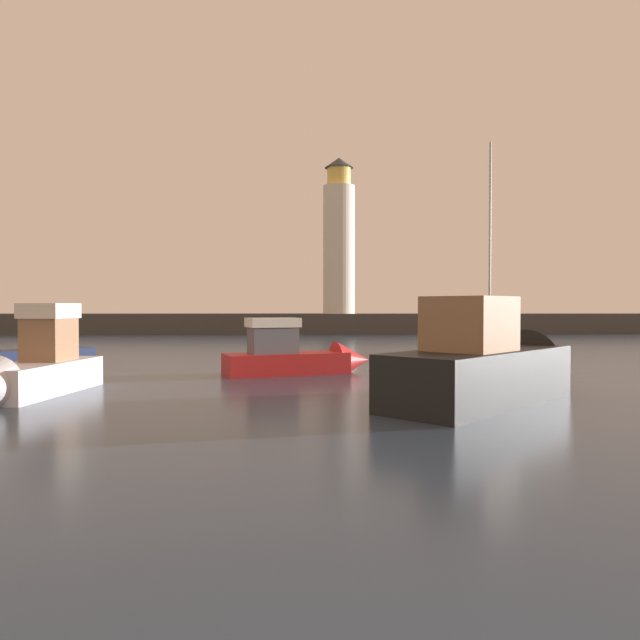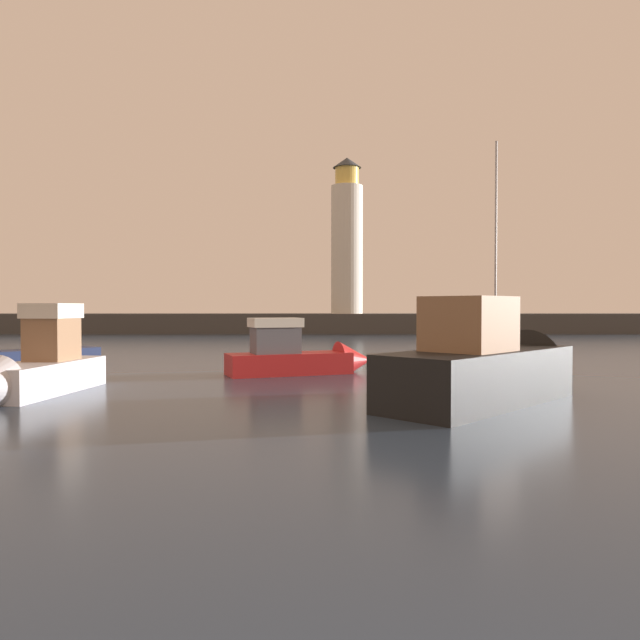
{
  "view_description": "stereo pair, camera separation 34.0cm",
  "coord_description": "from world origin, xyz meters",
  "px_view_note": "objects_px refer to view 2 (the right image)",
  "views": [
    {
      "loc": [
        -1.36,
        -1.07,
        2.62
      ],
      "look_at": [
        -0.9,
        16.9,
        2.23
      ],
      "focal_mm": 33.73,
      "sensor_mm": 36.0,
      "label": 1
    },
    {
      "loc": [
        -1.01,
        -1.08,
        2.62
      ],
      "look_at": [
        -0.9,
        16.9,
        2.23
      ],
      "focal_mm": 33.73,
      "sensor_mm": 36.0,
      "label": 2
    }
  ],
  "objects_px": {
    "motorboat_2": "(29,370)",
    "sailboat_moored": "(490,346)",
    "motorboat_1": "(27,356)",
    "lighthouse": "(347,240)",
    "motorboat_0": "(305,356)",
    "motorboat_3": "(498,366)"
  },
  "relations": [
    {
      "from": "lighthouse",
      "to": "motorboat_0",
      "type": "relative_size",
      "value": 2.56
    },
    {
      "from": "lighthouse",
      "to": "motorboat_0",
      "type": "xyz_separation_m",
      "value": [
        -3.55,
        -36.9,
        -8.69
      ]
    },
    {
      "from": "motorboat_1",
      "to": "sailboat_moored",
      "type": "xyz_separation_m",
      "value": [
        21.56,
        6.85,
        -0.05
      ]
    },
    {
      "from": "motorboat_1",
      "to": "motorboat_2",
      "type": "distance_m",
      "value": 8.57
    },
    {
      "from": "motorboat_0",
      "to": "motorboat_1",
      "type": "xyz_separation_m",
      "value": [
        -11.74,
        1.73,
        -0.11
      ]
    },
    {
      "from": "motorboat_3",
      "to": "motorboat_2",
      "type": "bearing_deg",
      "value": 176.63
    },
    {
      "from": "motorboat_0",
      "to": "motorboat_2",
      "type": "bearing_deg",
      "value": -143.21
    },
    {
      "from": "motorboat_2",
      "to": "sailboat_moored",
      "type": "relative_size",
      "value": 0.55
    },
    {
      "from": "motorboat_3",
      "to": "sailboat_moored",
      "type": "height_order",
      "value": "sailboat_moored"
    },
    {
      "from": "motorboat_0",
      "to": "lighthouse",
      "type": "bearing_deg",
      "value": 84.51
    },
    {
      "from": "motorboat_2",
      "to": "sailboat_moored",
      "type": "bearing_deg",
      "value": 39.26
    },
    {
      "from": "motorboat_0",
      "to": "sailboat_moored",
      "type": "height_order",
      "value": "sailboat_moored"
    },
    {
      "from": "lighthouse",
      "to": "sailboat_moored",
      "type": "bearing_deg",
      "value": -77.51
    },
    {
      "from": "motorboat_1",
      "to": "motorboat_3",
      "type": "bearing_deg",
      "value": -26.16
    },
    {
      "from": "motorboat_2",
      "to": "sailboat_moored",
      "type": "distance_m",
      "value": 22.99
    },
    {
      "from": "lighthouse",
      "to": "motorboat_2",
      "type": "height_order",
      "value": "lighthouse"
    },
    {
      "from": "motorboat_3",
      "to": "sailboat_moored",
      "type": "bearing_deg",
      "value": 74.46
    },
    {
      "from": "motorboat_0",
      "to": "motorboat_2",
      "type": "xyz_separation_m",
      "value": [
        -7.98,
        -5.97,
        0.11
      ]
    },
    {
      "from": "motorboat_1",
      "to": "sailboat_moored",
      "type": "distance_m",
      "value": 22.62
    },
    {
      "from": "motorboat_1",
      "to": "motorboat_3",
      "type": "distance_m",
      "value": 19.27
    },
    {
      "from": "motorboat_3",
      "to": "motorboat_1",
      "type": "bearing_deg",
      "value": 153.84
    },
    {
      "from": "lighthouse",
      "to": "sailboat_moored",
      "type": "relative_size",
      "value": 1.39
    }
  ]
}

